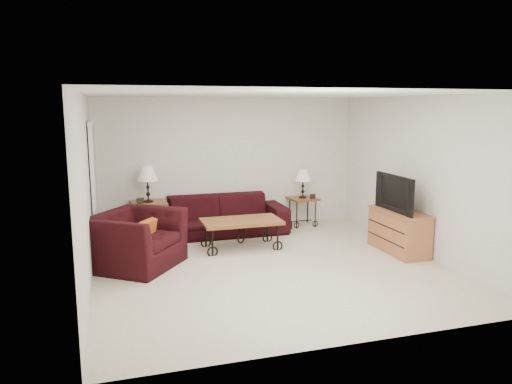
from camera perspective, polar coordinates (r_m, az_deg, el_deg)
ground at (r=7.27m, az=1.61°, el=-8.71°), size 5.00×5.00×0.00m
wall_back at (r=9.36m, az=-3.18°, el=3.35°), size 5.00×0.02×2.50m
wall_front at (r=4.71m, az=11.29°, el=-3.51°), size 5.00×0.02×2.50m
wall_left at (r=6.63m, az=-19.30°, el=0.03°), size 0.02×5.00×2.50m
wall_right at (r=8.11m, az=18.68°, el=1.80°), size 0.02×5.00×2.50m
ceiling at (r=6.89m, az=1.71°, el=11.38°), size 5.00×5.00×0.00m
doorway at (r=8.30m, az=-18.55°, el=0.38°), size 0.08×0.94×2.04m
sofa at (r=8.99m, az=-4.15°, el=-2.75°), size 2.42×0.95×0.71m
side_table_left at (r=8.99m, az=-12.42°, el=-3.15°), size 0.65×0.65×0.65m
side_table_right at (r=9.66m, az=5.46°, el=-2.30°), size 0.58×0.58×0.56m
lamp_left at (r=8.86m, az=-12.58°, el=0.92°), size 0.40×0.40×0.65m
lamp_right at (r=9.56m, az=5.51°, el=0.98°), size 0.36×0.36×0.56m
photo_frame_left at (r=8.75m, az=-13.41°, el=-1.02°), size 0.13×0.05×0.11m
photo_frame_right at (r=9.52m, az=6.67°, el=-0.50°), size 0.11×0.02×0.09m
coffee_table at (r=8.10m, az=-1.74°, el=-4.95°), size 1.30×0.71×0.49m
armchair at (r=7.37m, az=-13.87°, el=-5.47°), size 1.61×1.64×0.81m
throw_pillow at (r=7.30m, az=-12.71°, el=-4.62°), size 0.29×0.35×0.36m
tv_stand at (r=8.21m, az=16.38°, el=-4.46°), size 0.47×1.13×0.68m
television at (r=8.07m, az=16.49°, el=-0.11°), size 0.13×1.02×0.59m
backpack at (r=9.03m, az=3.23°, el=-3.47°), size 0.37×0.29×0.46m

